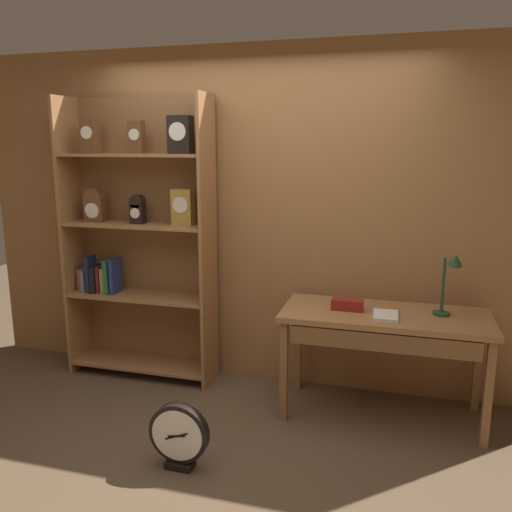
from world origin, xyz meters
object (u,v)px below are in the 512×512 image
object	(u,v)px
toolbox_small	(347,305)
round_clock_large	(179,435)
bookshelf	(139,237)
open_repair_manual	(386,316)
workbench	(385,326)
desk_lamp	(450,277)

from	to	relation	value
toolbox_small	round_clock_large	world-z (taller)	toolbox_small
bookshelf	open_repair_manual	world-z (taller)	bookshelf
toolbox_small	open_repair_manual	xyz separation A→B (m)	(0.26, -0.10, -0.03)
bookshelf	toolbox_small	bearing A→B (deg)	-6.91
bookshelf	workbench	world-z (taller)	bookshelf
bookshelf	desk_lamp	bearing A→B (deg)	-4.22
workbench	round_clock_large	world-z (taller)	workbench
toolbox_small	round_clock_large	xyz separation A→B (m)	(-0.85, -0.96, -0.58)
bookshelf	desk_lamp	distance (m)	2.35
bookshelf	open_repair_manual	size ratio (longest dim) A/B	10.16
round_clock_large	workbench	bearing A→B (deg)	40.22
workbench	toolbox_small	size ratio (longest dim) A/B	6.44
workbench	round_clock_large	size ratio (longest dim) A/B	3.46
bookshelf	toolbox_small	distance (m)	1.73
bookshelf	round_clock_large	distance (m)	1.71
bookshelf	workbench	xyz separation A→B (m)	(1.94, -0.22, -0.48)
open_repair_manual	round_clock_large	distance (m)	1.51
desk_lamp	toolbox_small	distance (m)	0.70
round_clock_large	desk_lamp	bearing A→B (deg)	33.27
desk_lamp	round_clock_large	distance (m)	1.98
bookshelf	desk_lamp	xyz separation A→B (m)	(2.34, -0.17, -0.12)
workbench	bookshelf	bearing A→B (deg)	173.45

